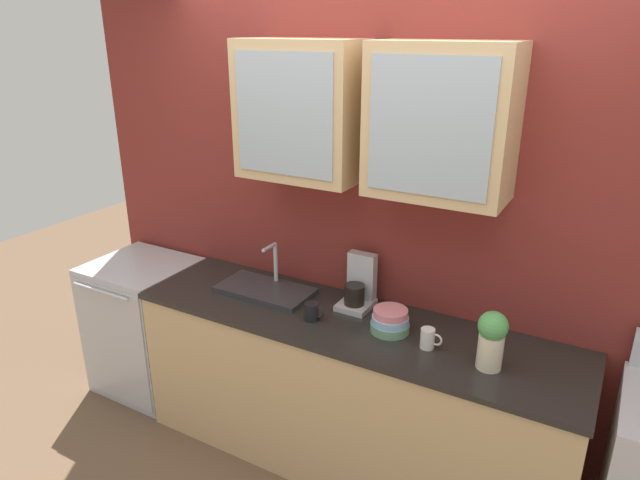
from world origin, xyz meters
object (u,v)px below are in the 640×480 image
(bowl_stack, at_px, (390,321))
(cup_near_bowls, at_px, (428,338))
(cup_near_sink, at_px, (312,312))
(dishwasher, at_px, (146,325))
(sink_faucet, at_px, (266,289))
(vase, at_px, (492,338))
(coffee_maker, at_px, (359,287))

(bowl_stack, height_order, cup_near_bowls, bowl_stack)
(cup_near_sink, distance_m, dishwasher, 1.42)
(sink_faucet, distance_m, bowl_stack, 0.79)
(bowl_stack, height_order, cup_near_sink, bowl_stack)
(bowl_stack, xyz_separation_m, vase, (0.51, -0.08, 0.09))
(cup_near_bowls, height_order, coffee_maker, coffee_maker)
(sink_faucet, bearing_deg, coffee_maker, 12.64)
(coffee_maker, bearing_deg, cup_near_sink, -117.05)
(sink_faucet, relative_size, cup_near_bowls, 5.14)
(bowl_stack, bearing_deg, sink_faucet, 176.06)
(dishwasher, bearing_deg, cup_near_bowls, -1.33)
(cup_near_sink, xyz_separation_m, cup_near_bowls, (0.61, 0.04, 0.00))
(vase, bearing_deg, sink_faucet, 174.11)
(vase, xyz_separation_m, cup_near_sink, (-0.90, -0.01, -0.10))
(bowl_stack, xyz_separation_m, cup_near_sink, (-0.40, -0.09, -0.01))
(bowl_stack, distance_m, cup_near_sink, 0.41)
(vase, bearing_deg, bowl_stack, 171.13)
(dishwasher, bearing_deg, bowl_stack, 0.41)
(bowl_stack, relative_size, coffee_maker, 0.67)
(sink_faucet, distance_m, cup_near_sink, 0.42)
(sink_faucet, distance_m, vase, 1.31)
(sink_faucet, relative_size, vase, 1.97)
(bowl_stack, height_order, dishwasher, bowl_stack)
(vase, relative_size, cup_near_sink, 2.48)
(sink_faucet, height_order, bowl_stack, sink_faucet)
(cup_near_sink, bearing_deg, vase, 0.86)
(bowl_stack, relative_size, vase, 0.71)
(bowl_stack, bearing_deg, vase, -8.87)
(cup_near_bowls, distance_m, coffee_maker, 0.53)
(vase, distance_m, cup_near_sink, 0.91)
(cup_near_bowls, bearing_deg, coffee_maker, 154.21)
(sink_faucet, bearing_deg, dishwasher, -175.95)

